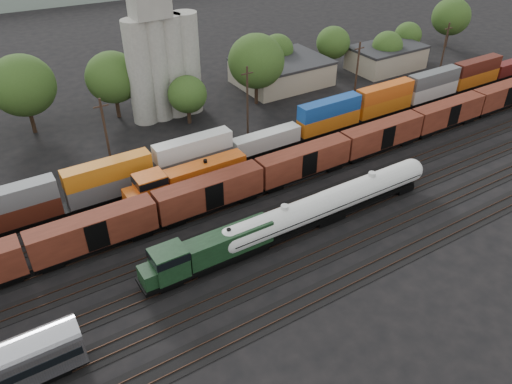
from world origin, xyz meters
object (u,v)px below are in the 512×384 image
tank_car_a (284,221)px  grain_silo (162,56)px  green_locomotive (205,253)px  orange_locomotive (184,180)px

tank_car_a → grain_silo: size_ratio=0.64×
green_locomotive → orange_locomotive: 15.66m
orange_locomotive → grain_silo: bearing=71.4°
orange_locomotive → grain_silo: (8.75, 26.00, 8.48)m
green_locomotive → grain_silo: 43.93m
orange_locomotive → grain_silo: size_ratio=0.68×
green_locomotive → tank_car_a: bearing=0.0°
tank_car_a → orange_locomotive: bearing=113.0°
green_locomotive → orange_locomotive: bearing=73.4°
tank_car_a → green_locomotive: bearing=-180.0°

